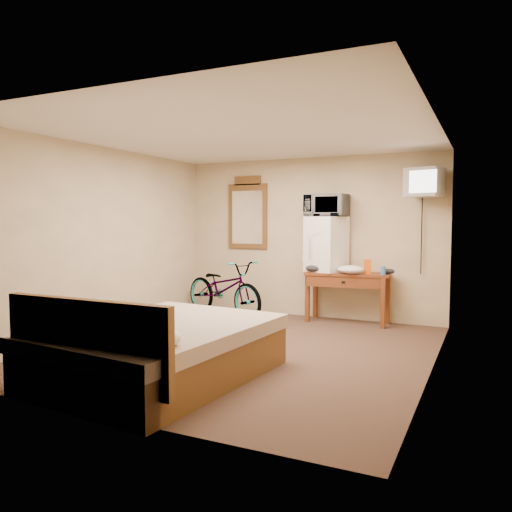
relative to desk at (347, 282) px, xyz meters
name	(u,v)px	position (x,y,z in m)	size (l,w,h in m)	color
room	(244,244)	(-0.70, -2.00, 0.63)	(4.60, 4.64, 2.50)	#3E2D1F
desk	(347,282)	(0.00, 0.00, 0.00)	(1.26, 0.59, 0.75)	#622815
mini_fridge	(326,244)	(-0.34, 0.06, 0.55)	(0.64, 0.63, 0.83)	white
microwave	(327,205)	(-0.34, 0.06, 1.13)	(0.61, 0.41, 0.34)	white
snack_bag	(367,267)	(0.31, -0.03, 0.24)	(0.11, 0.06, 0.21)	#DA5813
blue_cup	(383,271)	(0.54, -0.07, 0.19)	(0.07, 0.07, 0.12)	#386CC0
cloth_cream	(351,270)	(0.09, -0.11, 0.19)	(0.39, 0.30, 0.12)	silver
cloth_dark_a	(315,268)	(-0.46, -0.09, 0.19)	(0.30, 0.22, 0.11)	black
cloth_dark_b	(389,271)	(0.59, 0.09, 0.17)	(0.17, 0.14, 0.08)	black
crt_television	(424,183)	(1.06, 0.02, 1.42)	(0.54, 0.62, 0.39)	black
wall_mirror	(248,213)	(-1.77, 0.27, 1.02)	(0.70, 0.04, 1.19)	brown
bicycle	(224,288)	(-1.90, -0.33, -0.17)	(0.60, 1.71, 0.90)	black
bed	(156,349)	(-0.95, -3.37, -0.33)	(1.85, 2.34, 0.90)	brown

